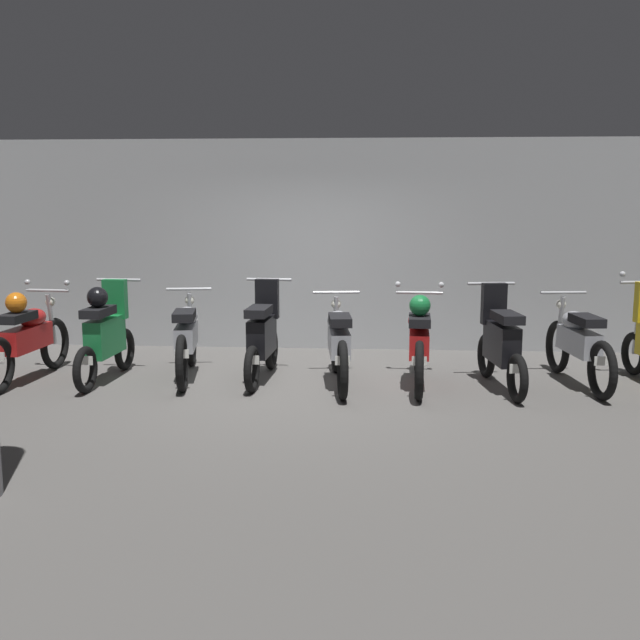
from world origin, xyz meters
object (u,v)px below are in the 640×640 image
Objects in this scene: motorbike_slot_4 at (263,336)px; motorbike_slot_8 at (578,343)px; motorbike_slot_2 at (106,334)px; motorbike_slot_6 at (419,340)px; motorbike_slot_1 at (27,337)px; motorbike_slot_7 at (501,343)px; motorbike_slot_3 at (187,338)px; motorbike_slot_5 at (339,343)px.

motorbike_slot_8 is (3.68, -0.00, -0.03)m from motorbike_slot_4.
motorbike_slot_2 reaches higher than motorbike_slot_6.
motorbike_slot_7 is (5.52, 0.02, -0.00)m from motorbike_slot_1.
motorbike_slot_1 is 1.16× the size of motorbike_slot_2.
motorbike_slot_6 is at bearing -4.81° from motorbike_slot_4.
motorbike_slot_3 is 0.93m from motorbike_slot_4.
motorbike_slot_5 is at bearing 1.26° from motorbike_slot_1.
motorbike_slot_1 is 1.86m from motorbike_slot_3.
motorbike_slot_5 is 0.93m from motorbike_slot_6.
motorbike_slot_2 is 0.86× the size of motorbike_slot_6.
motorbike_slot_4 is at bearing 5.54° from motorbike_slot_2.
motorbike_slot_4 is 0.86× the size of motorbike_slot_6.
motorbike_slot_1 is at bearing -179.76° from motorbike_slot_7.
motorbike_slot_5 is at bearing -178.64° from motorbike_slot_6.
motorbike_slot_4 is at bearing 5.33° from motorbike_slot_1.
motorbike_slot_2 is 3.69m from motorbike_slot_6.
motorbike_slot_5 is at bearing -176.36° from motorbike_slot_8.
motorbike_slot_1 is 0.93m from motorbike_slot_2.
motorbike_slot_2 is 1.85m from motorbike_slot_4.
motorbike_slot_5 is 1.84m from motorbike_slot_7.
motorbike_slot_1 is 1.16× the size of motorbike_slot_7.
motorbike_slot_3 is 0.99× the size of motorbike_slot_6.
motorbike_slot_4 reaches higher than motorbike_slot_3.
motorbike_slot_4 is at bearing -1.82° from motorbike_slot_3.
motorbike_slot_3 is (0.92, 0.21, -0.08)m from motorbike_slot_2.
motorbike_slot_5 is (3.68, 0.08, -0.04)m from motorbike_slot_1.
motorbike_slot_7 is at bearing 0.24° from motorbike_slot_1.
motorbike_slot_3 is at bearing 173.62° from motorbike_slot_5.
motorbike_slot_4 reaches higher than motorbike_slot_6.
motorbike_slot_5 is 1.00× the size of motorbike_slot_8.
motorbike_slot_6 is 0.92m from motorbike_slot_7.
motorbike_slot_4 is 2.77m from motorbike_slot_7.
motorbike_slot_4 is at bearing 179.98° from motorbike_slot_8.
motorbike_slot_5 is at bearing 0.04° from motorbike_slot_2.
motorbike_slot_3 is at bearing 8.89° from motorbike_slot_1.
motorbike_slot_6 is at bearing -175.22° from motorbike_slot_8.
motorbike_slot_3 is 1.16× the size of motorbike_slot_7.
motorbike_slot_6 is 1.00× the size of motorbike_slot_8.
motorbike_slot_2 is at bearing -167.20° from motorbike_slot_3.
motorbike_slot_7 reaches higher than motorbike_slot_1.
motorbike_slot_6 reaches higher than motorbike_slot_3.
motorbike_slot_3 and motorbike_slot_8 have the same top height.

